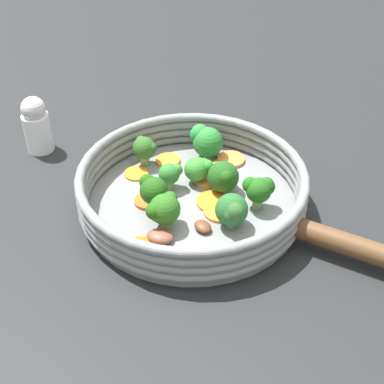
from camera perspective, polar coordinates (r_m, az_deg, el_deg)
The scene contains 27 objects.
ground_plane at distance 0.74m, azimuth -0.00°, elevation -1.58°, with size 4.00×4.00×0.00m, color black.
skillet at distance 0.74m, azimuth -0.00°, elevation -1.25°, with size 0.30×0.30×0.01m, color gray.
skillet_rim_wall at distance 0.72m, azimuth -0.00°, elevation 0.68°, with size 0.31×0.31×0.05m.
skillet_handle at distance 0.68m, azimuth 19.42°, elevation -6.34°, with size 0.03×0.03×0.21m, color brown.
skillet_rivet_left at distance 0.67m, azimuth 9.33°, elevation -5.58°, with size 0.01×0.01×0.01m, color gray.
skillet_rivet_right at distance 0.72m, azimuth 11.04°, elevation -2.56°, with size 0.01×0.01×0.01m, color gray.
carrot_slice_0 at distance 0.73m, azimuth 2.32°, elevation -1.05°, with size 0.05×0.05×0.00m, color orange.
carrot_slice_1 at distance 0.72m, azimuth 2.94°, elevation -2.12°, with size 0.04×0.04×0.00m, color orange.
carrot_slice_2 at distance 0.77m, azimuth 1.49°, elevation 1.18°, with size 0.03×0.03×0.01m, color orange.
carrot_slice_3 at distance 0.81m, azimuth 4.17°, elevation 3.49°, with size 0.04×0.04×0.01m, color #F9903D.
carrot_slice_4 at distance 0.66m, azimuth -5.51°, elevation -6.23°, with size 0.05×0.05×0.00m, color orange.
carrot_slice_5 at distance 0.79m, azimuth -5.96°, elevation 1.99°, with size 0.04×0.04×0.00m, color orange.
carrot_slice_6 at distance 0.81m, azimuth -2.59°, elevation 3.38°, with size 0.04×0.04×0.00m, color orange.
carrot_slice_7 at distance 0.73m, azimuth -4.83°, elevation -0.97°, with size 0.03×0.03×0.00m, color orange.
broccoli_floret_0 at distance 0.68m, azimuth -3.10°, elevation -1.81°, with size 0.04×0.05×0.05m.
broccoli_floret_1 at distance 0.76m, azimuth 0.65°, elevation 2.50°, with size 0.04×0.04×0.04m.
broccoli_floret_2 at distance 0.71m, azimuth 7.21°, elevation 0.31°, with size 0.04×0.04×0.05m.
broccoli_floret_3 at distance 0.79m, azimuth -5.09°, elevation 4.66°, with size 0.04×0.03×0.05m.
broccoli_floret_4 at distance 0.70m, azimuth -4.25°, elevation 0.28°, with size 0.04×0.04×0.05m.
broccoli_floret_5 at distance 0.74m, azimuth -2.28°, elevation 1.97°, with size 0.03×0.03×0.04m.
broccoli_floret_6 at distance 0.74m, azimuth 3.39°, elevation 1.70°, with size 0.04×0.05×0.05m.
broccoli_floret_7 at distance 0.80m, azimuth 1.45°, elevation 5.55°, with size 0.05×0.05×0.05m.
broccoli_floret_8 at distance 0.68m, azimuth 4.29°, elevation -1.99°, with size 0.04×0.05×0.05m.
mushroom_piece_0 at distance 0.79m, azimuth 2.80°, elevation 2.72°, with size 0.03×0.02×0.01m, color olive.
mushroom_piece_1 at distance 0.69m, azimuth 1.16°, elevation -3.70°, with size 0.03×0.02×0.01m, color brown.
mushroom_piece_2 at distance 0.67m, azimuth -3.25°, elevation -4.82°, with size 0.03×0.03×0.01m, color brown.
salt_shaker at distance 0.87m, azimuth -16.25°, elevation 6.89°, with size 0.04×0.04×0.09m.
Camera 1 is at (0.26, -0.51, 0.48)m, focal length 50.00 mm.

